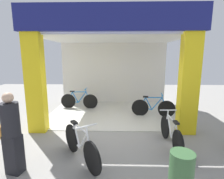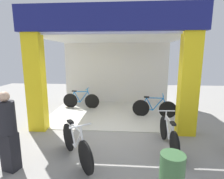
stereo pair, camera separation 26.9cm
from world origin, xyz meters
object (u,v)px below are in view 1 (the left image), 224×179
Objects in this scene: pedestrian_1 at (11,133)px; trash_bin at (181,178)px; bicycle_parked_0 at (171,133)px; bicycle_inside_0 at (79,100)px; bicycle_inside_1 at (153,107)px; bicycle_parked_1 at (80,145)px.

pedestrian_1 is 1.89× the size of trash_bin.
bicycle_parked_0 reaches higher than trash_bin.
bicycle_inside_0 is at bearing 132.98° from bicycle_parked_0.
bicycle_inside_0 is at bearing 85.11° from pedestrian_1.
bicycle_inside_1 is at bearing 84.67° from trash_bin.
bicycle_parked_0 is (0.00, -2.29, -0.00)m from bicycle_inside_1.
bicycle_inside_1 is 0.99× the size of pedestrian_1.
pedestrian_1 is 3.14m from trash_bin.
trash_bin is at bearing -95.33° from bicycle_inside_1.
pedestrian_1 reaches higher than bicycle_parked_1.
bicycle_parked_1 reaches higher than bicycle_inside_0.
bicycle_inside_0 reaches higher than bicycle_parked_0.
bicycle_inside_0 is 1.00× the size of bicycle_parked_0.
pedestrian_1 is at bearing -161.71° from bicycle_parked_0.
bicycle_parked_1 is at bearing 18.52° from pedestrian_1.
bicycle_inside_1 is (3.04, -0.97, 0.00)m from bicycle_inside_0.
bicycle_inside_1 is at bearing -17.73° from bicycle_inside_0.
bicycle_parked_0 is at bearing 18.15° from bicycle_parked_1.
bicycle_parked_1 is 2.10m from trash_bin.
bicycle_parked_0 is at bearing 78.03° from trash_bin.
bicycle_inside_0 is 4.46m from bicycle_parked_0.
bicycle_parked_0 is (3.04, -3.26, -0.00)m from bicycle_inside_0.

